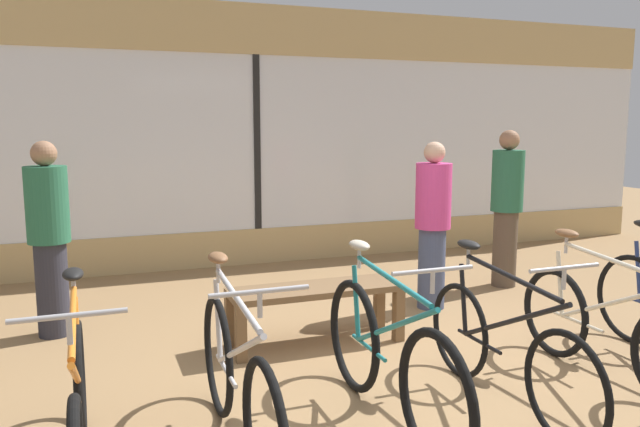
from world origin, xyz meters
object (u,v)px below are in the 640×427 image
object	(u,v)px
display_bench	(315,297)
customer_by_window	(433,222)
bicycle_far_left	(78,411)
bicycle_center_right	(504,347)
bicycle_right	(607,328)
customer_near_rack	(49,235)
customer_mid_floor	(507,205)
bicycle_center_left	(388,358)
bicycle_left	(237,383)

from	to	relation	value
display_bench	customer_by_window	distance (m)	1.56
bicycle_far_left	bicycle_center_right	size ratio (longest dim) A/B	1.01
bicycle_right	customer_near_rack	distance (m)	4.36
bicycle_far_left	customer_mid_floor	size ratio (longest dim) A/B	1.02
bicycle_far_left	bicycle_center_left	world-z (taller)	bicycle_center_left
bicycle_right	customer_mid_floor	distance (m)	2.61
bicycle_center_left	display_bench	bearing A→B (deg)	87.50
bicycle_right	bicycle_far_left	bearing A→B (deg)	-179.39
bicycle_left	display_bench	bearing A→B (deg)	56.09
bicycle_center_left	bicycle_center_right	size ratio (longest dim) A/B	1.05
bicycle_center_right	customer_by_window	distance (m)	2.16
bicycle_left	bicycle_center_right	bearing A→B (deg)	-0.25
bicycle_far_left	customer_by_window	bearing A→B (deg)	32.05
customer_by_window	bicycle_center_left	bearing A→B (deg)	-126.53
bicycle_right	customer_mid_floor	size ratio (longest dim) A/B	1.03
bicycle_right	display_bench	world-z (taller)	bicycle_right
bicycle_center_left	customer_by_window	size ratio (longest dim) A/B	1.12
bicycle_far_left	bicycle_right	distance (m)	3.40
bicycle_left	bicycle_center_right	size ratio (longest dim) A/B	1.06
bicycle_far_left	bicycle_left	bearing A→B (deg)	-1.33
customer_near_rack	bicycle_left	bearing A→B (deg)	-67.28
bicycle_right	customer_by_window	bearing A→B (deg)	96.92
bicycle_center_right	bicycle_right	size ratio (longest dim) A/B	0.98
bicycle_left	customer_by_window	size ratio (longest dim) A/B	1.13
bicycle_far_left	customer_mid_floor	xyz separation A→B (m)	(4.34, 2.42, 0.52)
customer_mid_floor	bicycle_center_left	bearing A→B (deg)	-137.62
bicycle_far_left	display_bench	bearing A→B (deg)	39.07
bicycle_far_left	customer_near_rack	xyz separation A→B (m)	(-0.22, 2.41, 0.48)
bicycle_center_left	customer_mid_floor	bearing A→B (deg)	42.38
customer_mid_floor	bicycle_right	bearing A→B (deg)	-111.49
customer_near_rack	customer_by_window	distance (m)	3.41
bicycle_right	customer_mid_floor	bearing A→B (deg)	68.51
customer_near_rack	customer_by_window	size ratio (longest dim) A/B	1.02
customer_by_window	bicycle_right	bearing A→B (deg)	-83.08
display_bench	customer_by_window	world-z (taller)	customer_by_window
display_bench	customer_by_window	size ratio (longest dim) A/B	0.87
bicycle_center_right	customer_by_window	world-z (taller)	customer_by_window
customer_mid_floor	bicycle_left	bearing A→B (deg)	-145.52
bicycle_left	bicycle_center_left	distance (m)	0.92
customer_near_rack	bicycle_center_right	bearing A→B (deg)	-41.77
bicycle_far_left	customer_near_rack	size ratio (longest dim) A/B	1.06
customer_by_window	bicycle_left	bearing A→B (deg)	-139.86
bicycle_center_left	customer_by_window	distance (m)	2.48
bicycle_far_left	bicycle_center_left	xyz separation A→B (m)	(1.71, 0.02, 0.03)
bicycle_center_right	customer_mid_floor	distance (m)	3.10
bicycle_far_left	customer_near_rack	distance (m)	2.46
bicycle_left	bicycle_center_right	distance (m)	1.71
display_bench	customer_near_rack	bearing A→B (deg)	154.20
bicycle_center_left	customer_near_rack	xyz separation A→B (m)	(-1.93, 2.39, 0.45)
bicycle_left	bicycle_right	xyz separation A→B (m)	(2.61, 0.05, -0.03)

